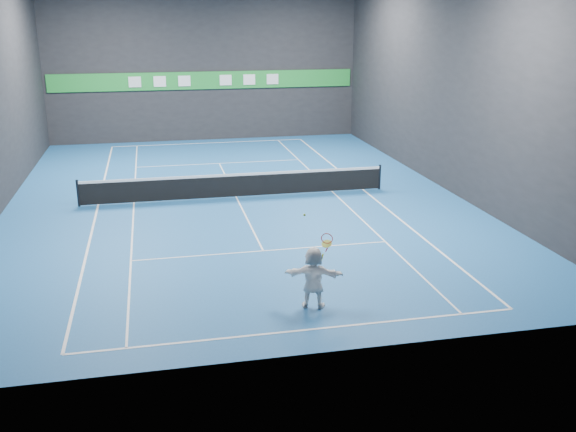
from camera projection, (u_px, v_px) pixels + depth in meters
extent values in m
plane|color=#1B5797|center=(236.00, 197.00, 26.38)|extent=(26.00, 26.00, 0.00)
cube|color=black|center=(204.00, 63.00, 37.14)|extent=(18.00, 0.10, 9.00)
cube|color=black|center=(317.00, 155.00, 12.90)|extent=(18.00, 0.10, 9.00)
cube|color=black|center=(447.00, 82.00, 26.82)|extent=(0.10, 26.00, 9.00)
cube|color=white|center=(303.00, 330.00, 15.29)|extent=(10.98, 0.08, 0.01)
cube|color=white|center=(209.00, 143.00, 37.46)|extent=(10.98, 0.08, 0.01)
cube|color=white|center=(98.00, 205.00, 25.28)|extent=(0.08, 23.78, 0.01)
cube|color=white|center=(363.00, 190.00, 27.48)|extent=(0.08, 23.78, 0.01)
cube|color=white|center=(134.00, 203.00, 25.56)|extent=(0.06, 23.78, 0.01)
cube|color=white|center=(332.00, 192.00, 27.20)|extent=(0.06, 23.78, 0.01)
cube|color=white|center=(263.00, 251.00, 20.41)|extent=(8.23, 0.06, 0.01)
cube|color=white|center=(219.00, 163.00, 32.35)|extent=(8.23, 0.06, 0.01)
cube|color=white|center=(236.00, 197.00, 26.38)|extent=(0.06, 12.80, 0.01)
imported|color=white|center=(313.00, 277.00, 16.29)|extent=(1.58, 0.92, 1.63)
sphere|color=#D8EA27|center=(304.00, 215.00, 15.78)|extent=(0.06, 0.06, 0.06)
cylinder|color=black|center=(78.00, 193.00, 24.98)|extent=(0.10, 0.10, 1.07)
cylinder|color=black|center=(380.00, 177.00, 27.46)|extent=(0.10, 0.10, 1.07)
cube|color=black|center=(236.00, 186.00, 26.24)|extent=(12.40, 0.03, 0.86)
cube|color=white|center=(236.00, 175.00, 26.09)|extent=(12.40, 0.04, 0.10)
cube|color=green|center=(205.00, 80.00, 37.39)|extent=(17.64, 0.06, 1.00)
cube|color=silver|center=(135.00, 82.00, 36.53)|extent=(0.70, 0.04, 0.60)
cube|color=white|center=(160.00, 81.00, 36.81)|extent=(0.70, 0.04, 0.60)
cube|color=white|center=(184.00, 81.00, 37.09)|extent=(0.70, 0.04, 0.60)
cube|color=white|center=(226.00, 80.00, 37.57)|extent=(0.70, 0.04, 0.60)
cube|color=white|center=(249.00, 80.00, 37.85)|extent=(0.70, 0.04, 0.60)
cube|color=white|center=(273.00, 79.00, 38.13)|extent=(0.70, 0.04, 0.60)
torus|color=red|center=(327.00, 238.00, 16.10)|extent=(0.39, 0.30, 0.27)
cylinder|color=#C4DD4E|center=(327.00, 244.00, 16.14)|extent=(0.36, 0.33, 0.19)
cylinder|color=red|center=(326.00, 250.00, 16.19)|extent=(0.05, 0.15, 0.16)
cylinder|color=yellow|center=(322.00, 258.00, 16.21)|extent=(0.07, 0.15, 0.26)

